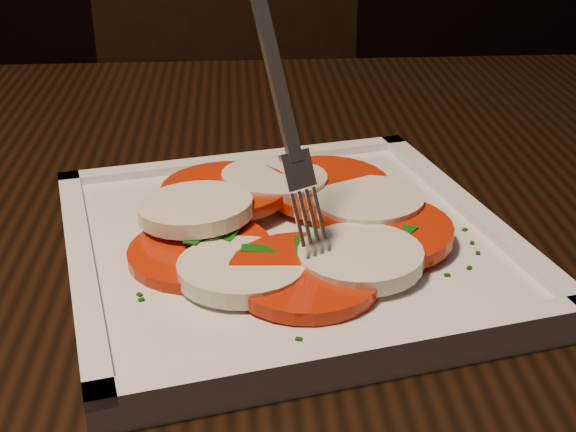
% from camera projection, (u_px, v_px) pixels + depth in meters
% --- Properties ---
extents(table, '(1.23, 0.85, 0.75)m').
position_uv_depth(table, '(287.00, 316.00, 0.63)').
color(table, black).
rests_on(table, ground).
extents(chair, '(0.46, 0.46, 0.93)m').
position_uv_depth(chair, '(241.00, 151.00, 1.27)').
color(chair, black).
rests_on(chair, ground).
extents(plate, '(0.32, 0.32, 0.01)m').
position_uv_depth(plate, '(288.00, 247.00, 0.51)').
color(plate, white).
rests_on(plate, table).
extents(caprese_salad, '(0.22, 0.21, 0.03)m').
position_uv_depth(caprese_salad, '(288.00, 223.00, 0.51)').
color(caprese_salad, red).
rests_on(caprese_salad, plate).
extents(fork, '(0.06, 0.08, 0.16)m').
position_uv_depth(fork, '(271.00, 88.00, 0.45)').
color(fork, white).
rests_on(fork, caprese_salad).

